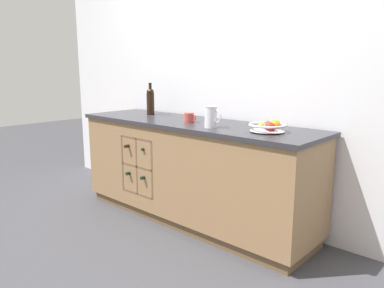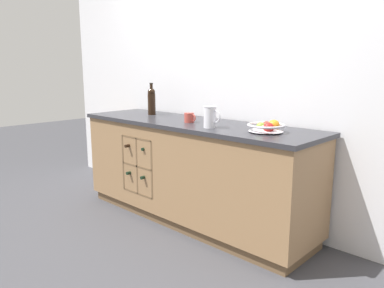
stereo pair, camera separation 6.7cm
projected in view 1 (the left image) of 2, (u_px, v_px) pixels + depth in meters
name	position (u px, v px, depth m)	size (l,w,h in m)	color
ground_plane	(192.00, 219.00, 3.41)	(14.00, 14.00, 0.00)	#424247
back_wall	(220.00, 77.00, 3.43)	(4.68, 0.06, 2.55)	white
kitchen_island	(192.00, 171.00, 3.32)	(2.32, 0.68, 0.90)	brown
fruit_bowl	(268.00, 127.00, 2.69)	(0.27, 0.27, 0.09)	silver
white_pitcher	(211.00, 116.00, 2.89)	(0.16, 0.10, 0.17)	white
ceramic_mug	(190.00, 118.00, 3.17)	(0.12, 0.08, 0.08)	#B7473D
standing_wine_bottle	(150.00, 101.00, 3.68)	(0.08, 0.08, 0.31)	black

